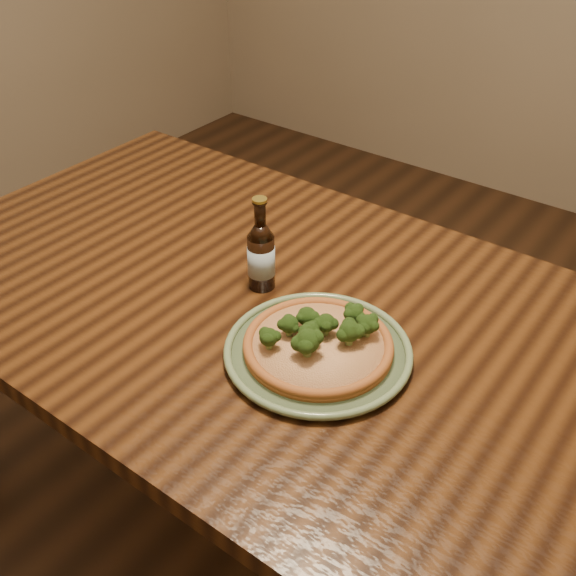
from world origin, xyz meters
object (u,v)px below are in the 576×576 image
Objects in this scene: beer_bottle at (261,255)px; table at (276,337)px; plate at (318,351)px; pizza at (319,343)px.

table is at bearing -30.21° from beer_bottle.
beer_bottle is at bearing 156.93° from table.
pizza is (-0.00, 0.00, 0.02)m from plate.
pizza is 1.33× the size of beer_bottle.
plate is at bearing -27.90° from table.
table is 8.13× the size of beer_bottle.
pizza reaches higher than table.
table is 0.21m from plate.
beer_bottle reaches higher than plate.
beer_bottle is (-0.05, 0.02, 0.17)m from table.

